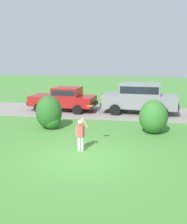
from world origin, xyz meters
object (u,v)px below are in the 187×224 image
Objects in this scene: parked_sedan at (64,98)px; frisbee at (90,106)px; parked_suv at (140,97)px; child_thrower at (80,133)px.

parked_sedan is 7.56m from frisbee.
parked_suv reaches higher than parked_sedan.
child_thrower is at bearing -68.79° from parked_sedan.
parked_sedan is 3.50× the size of child_thrower.
child_thrower is at bearing -105.98° from parked_suv.
parked_sedan reaches higher than child_thrower.
parked_suv reaches higher than child_thrower.
parked_suv is at bearing 74.02° from child_thrower.
frisbee is (3.11, -6.84, 0.81)m from parked_sedan.
parked_suv is 3.74× the size of child_thrower.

